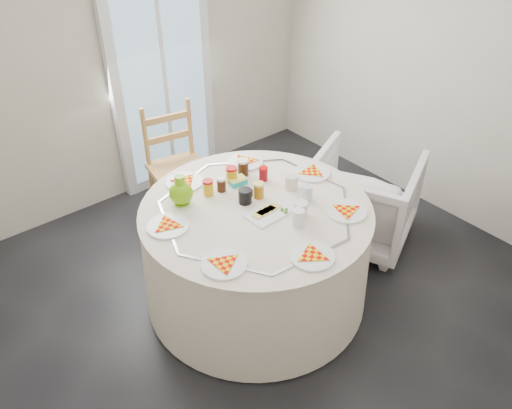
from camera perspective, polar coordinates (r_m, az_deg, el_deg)
floor at (r=3.67m, az=1.57°, el=-11.48°), size 4.00×4.00×0.00m
wall_back at (r=4.44m, az=-16.00°, el=15.99°), size 4.00×0.02×2.60m
wall_right at (r=4.35m, az=22.91°, el=14.22°), size 0.02×4.00×2.60m
glass_door at (r=4.64m, az=-10.70°, el=14.26°), size 1.00×0.08×2.10m
table at (r=3.50m, az=0.00°, el=-5.69°), size 1.58×1.58×0.80m
wooden_chair at (r=4.25m, az=-8.72°, el=3.69°), size 0.53×0.51×1.03m
armchair at (r=4.13m, az=12.12°, el=0.85°), size 1.01×1.04×0.83m
place_settings at (r=3.26m, az=0.00°, el=-0.43°), size 1.88×1.88×0.03m
jar_cluster at (r=3.43m, az=-2.38°, el=2.60°), size 0.52×0.39×0.14m
butter_tub at (r=3.48m, az=-2.12°, el=2.51°), size 0.13×0.10×0.05m
green_pitcher at (r=3.28m, az=-8.59°, el=1.54°), size 0.18×0.18×0.20m
cheese_platter at (r=3.20m, az=1.42°, el=-1.13°), size 0.29×0.20×0.04m
mugs_glasses at (r=3.30m, az=2.49°, el=0.98°), size 0.82×0.82×0.12m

